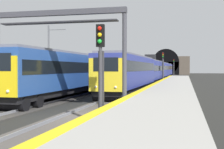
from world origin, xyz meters
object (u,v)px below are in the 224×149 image
(train_main_approaching, at_px, (156,70))
(catenary_mast_far, at_px, (49,56))
(railway_signal_near, at_px, (100,64))
(railway_signal_mid, at_px, (163,65))
(train_adjacent_platform, at_px, (95,71))
(railway_signal_far, at_px, (174,66))
(overhead_signal_gantry, at_px, (58,33))

(train_main_approaching, relative_size, catenary_mast_far, 9.16)
(railway_signal_near, relative_size, railway_signal_mid, 0.86)
(train_adjacent_platform, relative_size, railway_signal_near, 8.24)
(train_main_approaching, relative_size, train_adjacent_platform, 1.94)
(train_adjacent_platform, xyz_separation_m, railway_signal_mid, (19.15, -6.73, 0.97))
(train_main_approaching, height_order, railway_signal_near, train_main_approaching)
(catenary_mast_far, bearing_deg, railway_signal_far, -11.19)
(train_main_approaching, xyz_separation_m, overhead_signal_gantry, (-41.71, 2.46, 2.67))
(railway_signal_mid, bearing_deg, train_main_approaching, -163.34)
(train_adjacent_platform, distance_m, railway_signal_mid, 20.32)
(train_main_approaching, relative_size, railway_signal_mid, 13.76)
(train_adjacent_platform, xyz_separation_m, railway_signal_far, (69.53, -6.73, 1.11))
(railway_signal_far, bearing_deg, railway_signal_near, 0.00)
(train_adjacent_platform, distance_m, railway_signal_near, 22.47)
(railway_signal_near, distance_m, railway_signal_far, 90.96)
(train_main_approaching, height_order, catenary_mast_far, catenary_mast_far)
(railway_signal_mid, distance_m, railway_signal_far, 50.38)
(railway_signal_near, bearing_deg, railway_signal_far, -180.00)
(overhead_signal_gantry, distance_m, catenary_mast_far, 20.40)
(railway_signal_near, xyz_separation_m, catenary_mast_far, (23.13, 13.41, 1.37))
(railway_signal_near, relative_size, railway_signal_far, 0.82)
(railway_signal_near, bearing_deg, train_adjacent_platform, -162.56)
(train_main_approaching, height_order, railway_signal_mid, railway_signal_mid)
(railway_signal_mid, distance_m, catenary_mast_far, 22.03)
(catenary_mast_far, bearing_deg, railway_signal_near, -149.89)
(railway_signal_near, xyz_separation_m, railway_signal_far, (90.96, -0.00, 0.57))
(train_adjacent_platform, bearing_deg, train_main_approaching, 170.10)
(train_adjacent_platform, relative_size, railway_signal_mid, 7.08)
(railway_signal_near, bearing_deg, train_main_approaching, -177.78)
(catenary_mast_far, bearing_deg, railway_signal_mid, -37.55)
(train_adjacent_platform, bearing_deg, catenary_mast_far, -103.09)
(overhead_signal_gantry, bearing_deg, train_adjacent_platform, 8.48)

